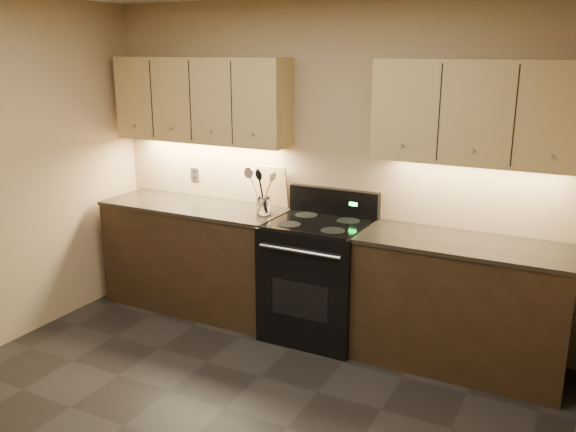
% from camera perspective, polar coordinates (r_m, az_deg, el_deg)
% --- Properties ---
extents(wall_back, '(4.00, 0.04, 2.60)m').
position_cam_1_polar(wall_back, '(4.90, 3.70, 4.59)').
color(wall_back, '#99875A').
rests_on(wall_back, ground).
extents(counter_left, '(1.62, 0.62, 0.93)m').
position_cam_1_polar(counter_left, '(5.39, -8.54, -3.71)').
color(counter_left, black).
rests_on(counter_left, ground).
extents(counter_right, '(1.46, 0.62, 0.93)m').
position_cam_1_polar(counter_right, '(4.52, 15.86, -7.96)').
color(counter_right, black).
rests_on(counter_right, ground).
extents(stove, '(0.76, 0.68, 1.14)m').
position_cam_1_polar(stove, '(4.81, 2.87, -5.78)').
color(stove, black).
rests_on(stove, ground).
extents(upper_cab_left, '(1.60, 0.30, 0.70)m').
position_cam_1_polar(upper_cab_left, '(5.24, -8.16, 10.70)').
color(upper_cab_left, tan).
rests_on(upper_cab_left, wall_back).
extents(upper_cab_right, '(1.44, 0.30, 0.70)m').
position_cam_1_polar(upper_cab_right, '(4.34, 17.57, 9.21)').
color(upper_cab_right, tan).
rests_on(upper_cab_right, wall_back).
extents(outlet_plate, '(0.08, 0.01, 0.12)m').
position_cam_1_polar(outlet_plate, '(5.57, -8.72, 3.87)').
color(outlet_plate, '#B2B5BA').
rests_on(outlet_plate, wall_back).
extents(utensil_crock, '(0.14, 0.14, 0.14)m').
position_cam_1_polar(utensil_crock, '(4.88, -2.32, 0.92)').
color(utensil_crock, white).
rests_on(utensil_crock, counter_left).
extents(cutting_board, '(0.28, 0.08, 0.34)m').
position_cam_1_polar(cutting_board, '(5.12, -1.41, 2.82)').
color(cutting_board, tan).
rests_on(cutting_board, counter_left).
extents(wooden_spoon, '(0.16, 0.14, 0.34)m').
position_cam_1_polar(wooden_spoon, '(4.86, -2.73, 2.30)').
color(wooden_spoon, tan).
rests_on(wooden_spoon, utensil_crock).
extents(black_spoon, '(0.09, 0.12, 0.36)m').
position_cam_1_polar(black_spoon, '(4.88, -2.16, 2.41)').
color(black_spoon, black).
rests_on(black_spoon, utensil_crock).
extents(steel_spatula, '(0.24, 0.17, 0.38)m').
position_cam_1_polar(steel_spatula, '(4.84, -1.95, 2.48)').
color(steel_spatula, silver).
rests_on(steel_spatula, utensil_crock).
extents(steel_skimmer, '(0.27, 0.14, 0.38)m').
position_cam_1_polar(steel_skimmer, '(4.82, -2.20, 2.41)').
color(steel_skimmer, silver).
rests_on(steel_skimmer, utensil_crock).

